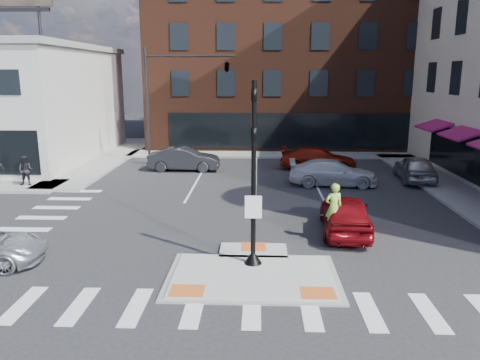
{
  "coord_description": "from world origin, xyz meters",
  "views": [
    {
      "loc": [
        0.13,
        -14.18,
        6.32
      ],
      "look_at": [
        -0.6,
        4.58,
        2.0
      ],
      "focal_mm": 35.0,
      "sensor_mm": 36.0,
      "label": 1
    }
  ],
  "objects_px": {
    "bg_car_dark": "(184,159)",
    "pedestrian_a": "(25,171)",
    "cyclist": "(333,223)",
    "red_sedan": "(346,214)",
    "white_pickup": "(333,173)",
    "bg_car_silver": "(415,168)",
    "bg_car_red": "(318,159)"
  },
  "relations": [
    {
      "from": "white_pickup",
      "to": "pedestrian_a",
      "type": "height_order",
      "value": "pedestrian_a"
    },
    {
      "from": "bg_car_silver",
      "to": "bg_car_red",
      "type": "relative_size",
      "value": 0.91
    },
    {
      "from": "red_sedan",
      "to": "bg_car_dark",
      "type": "distance_m",
      "value": 14.64
    },
    {
      "from": "bg_car_dark",
      "to": "bg_car_silver",
      "type": "bearing_deg",
      "value": -99.59
    },
    {
      "from": "red_sedan",
      "to": "white_pickup",
      "type": "distance_m",
      "value": 8.27
    },
    {
      "from": "cyclist",
      "to": "pedestrian_a",
      "type": "bearing_deg",
      "value": -39.66
    },
    {
      "from": "bg_car_dark",
      "to": "white_pickup",
      "type": "bearing_deg",
      "value": -111.93
    },
    {
      "from": "cyclist",
      "to": "pedestrian_a",
      "type": "distance_m",
      "value": 17.72
    },
    {
      "from": "bg_car_red",
      "to": "pedestrian_a",
      "type": "distance_m",
      "value": 17.95
    },
    {
      "from": "red_sedan",
      "to": "cyclist",
      "type": "bearing_deg",
      "value": 63.88
    },
    {
      "from": "bg_car_silver",
      "to": "pedestrian_a",
      "type": "relative_size",
      "value": 2.7
    },
    {
      "from": "red_sedan",
      "to": "bg_car_dark",
      "type": "bearing_deg",
      "value": -50.24
    },
    {
      "from": "bg_car_dark",
      "to": "pedestrian_a",
      "type": "relative_size",
      "value": 2.77
    },
    {
      "from": "bg_car_dark",
      "to": "cyclist",
      "type": "relative_size",
      "value": 2.02
    },
    {
      "from": "red_sedan",
      "to": "bg_car_silver",
      "type": "xyz_separation_m",
      "value": [
        5.82,
        9.5,
        -0.01
      ]
    },
    {
      "from": "bg_car_dark",
      "to": "cyclist",
      "type": "bearing_deg",
      "value": -149.16
    },
    {
      "from": "red_sedan",
      "to": "cyclist",
      "type": "distance_m",
      "value": 1.32
    },
    {
      "from": "red_sedan",
      "to": "bg_car_silver",
      "type": "height_order",
      "value": "red_sedan"
    },
    {
      "from": "bg_car_red",
      "to": "cyclist",
      "type": "xyz_separation_m",
      "value": [
        -1.16,
        -13.82,
        0.05
      ]
    },
    {
      "from": "white_pickup",
      "to": "bg_car_silver",
      "type": "bearing_deg",
      "value": -73.22
    },
    {
      "from": "red_sedan",
      "to": "bg_car_red",
      "type": "relative_size",
      "value": 0.92
    },
    {
      "from": "bg_car_dark",
      "to": "bg_car_red",
      "type": "height_order",
      "value": "bg_car_dark"
    },
    {
      "from": "white_pickup",
      "to": "bg_car_dark",
      "type": "xyz_separation_m",
      "value": [
        -9.17,
        3.76,
        0.04
      ]
    },
    {
      "from": "cyclist",
      "to": "bg_car_dark",
      "type": "bearing_deg",
      "value": -72.35
    },
    {
      "from": "pedestrian_a",
      "to": "red_sedan",
      "type": "bearing_deg",
      "value": -25.51
    },
    {
      "from": "bg_car_dark",
      "to": "pedestrian_a",
      "type": "distance_m",
      "value": 9.58
    },
    {
      "from": "red_sedan",
      "to": "bg_car_red",
      "type": "xyz_separation_m",
      "value": [
        0.48,
        12.69,
        -0.06
      ]
    },
    {
      "from": "red_sedan",
      "to": "white_pickup",
      "type": "height_order",
      "value": "red_sedan"
    },
    {
      "from": "bg_car_dark",
      "to": "pedestrian_a",
      "type": "height_order",
      "value": "pedestrian_a"
    },
    {
      "from": "bg_car_silver",
      "to": "pedestrian_a",
      "type": "xyz_separation_m",
      "value": [
        -22.31,
        -2.64,
        0.22
      ]
    },
    {
      "from": "white_pickup",
      "to": "bg_car_silver",
      "type": "height_order",
      "value": "bg_car_silver"
    },
    {
      "from": "bg_car_dark",
      "to": "bg_car_silver",
      "type": "relative_size",
      "value": 1.02
    }
  ]
}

